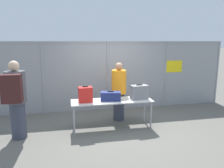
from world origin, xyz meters
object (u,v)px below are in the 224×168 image
(suitcase_grey, at_px, (139,92))
(traveler_hooded, at_px, (16,97))
(inspection_table, at_px, (112,103))
(security_worker_near, at_px, (119,91))
(suitcase_navy, at_px, (111,96))
(suitcase_red, at_px, (85,95))
(utility_trailer, at_px, (158,84))

(suitcase_grey, height_order, traveler_hooded, traveler_hooded)
(inspection_table, xyz_separation_m, security_worker_near, (0.31, 0.54, 0.17))
(traveler_hooded, bearing_deg, suitcase_grey, 10.68)
(suitcase_navy, height_order, traveler_hooded, traveler_hooded)
(security_worker_near, bearing_deg, suitcase_red, 18.67)
(suitcase_grey, xyz_separation_m, security_worker_near, (-0.42, 0.54, -0.07))
(suitcase_red, bearing_deg, utility_trailer, 45.60)
(suitcase_navy, distance_m, suitcase_grey, 0.77)
(suitcase_red, height_order, suitcase_grey, suitcase_red)
(suitcase_grey, bearing_deg, inspection_table, -179.66)
(utility_trailer, bearing_deg, security_worker_near, -129.74)
(suitcase_navy, relative_size, utility_trailer, 0.12)
(suitcase_navy, distance_m, traveler_hooded, 2.24)
(inspection_table, relative_size, suitcase_red, 5.14)
(inspection_table, bearing_deg, traveler_hooded, -174.37)
(inspection_table, xyz_separation_m, traveler_hooded, (-2.25, -0.22, 0.31))
(traveler_hooded, distance_m, security_worker_near, 2.68)
(suitcase_navy, relative_size, suitcase_grey, 1.19)
(suitcase_red, height_order, utility_trailer, suitcase_red)
(suitcase_navy, distance_m, utility_trailer, 4.52)
(inspection_table, bearing_deg, suitcase_red, -178.42)
(inspection_table, relative_size, security_worker_near, 1.25)
(suitcase_navy, height_order, security_worker_near, security_worker_near)
(suitcase_grey, bearing_deg, suitcase_navy, -179.57)
(suitcase_red, xyz_separation_m, traveler_hooded, (-1.58, -0.20, 0.06))
(security_worker_near, height_order, utility_trailer, security_worker_near)
(inspection_table, xyz_separation_m, suitcase_red, (-0.68, -0.02, 0.25))
(traveler_hooded, bearing_deg, inspection_table, 11.97)
(suitcase_navy, xyz_separation_m, traveler_hooded, (-2.22, -0.22, 0.14))
(security_worker_near, bearing_deg, utility_trailer, -140.61)
(suitcase_navy, height_order, suitcase_grey, suitcase_grey)
(inspection_table, distance_m, suitcase_grey, 0.77)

